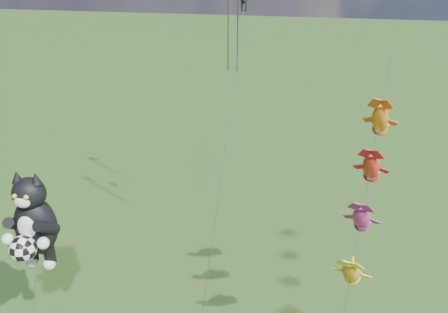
# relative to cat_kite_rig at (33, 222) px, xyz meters

# --- Properties ---
(cat_kite_rig) EXTENTS (2.83, 4.21, 10.89)m
(cat_kite_rig) POSITION_rel_cat_kite_rig_xyz_m (0.00, 0.00, 0.00)
(cat_kite_rig) COLOR brown
(cat_kite_rig) RESTS_ON ground
(fish_windsock_rig) EXTENTS (3.47, 15.66, 16.93)m
(fish_windsock_rig) POSITION_rel_cat_kite_rig_xyz_m (17.56, -1.60, 1.71)
(fish_windsock_rig) COLOR brown
(fish_windsock_rig) RESTS_ON ground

